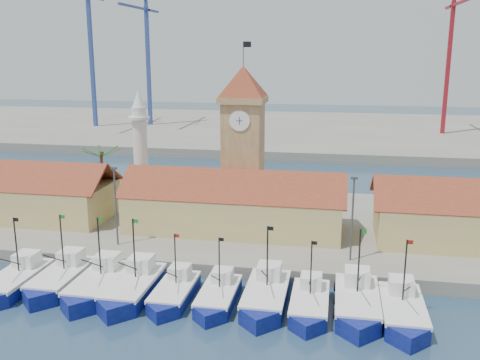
% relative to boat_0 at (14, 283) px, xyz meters
% --- Properties ---
extents(ground, '(400.00, 400.00, 0.00)m').
position_rel_boat_0_xyz_m(ground, '(18.56, -1.84, -0.79)').
color(ground, '#1B384A').
rests_on(ground, ground).
extents(quay, '(140.00, 32.00, 1.50)m').
position_rel_boat_0_xyz_m(quay, '(18.56, 22.16, -0.04)').
color(quay, gray).
rests_on(quay, ground).
extents(terminal, '(240.00, 80.00, 2.00)m').
position_rel_boat_0_xyz_m(terminal, '(18.56, 108.16, 0.21)').
color(terminal, gray).
rests_on(terminal, ground).
extents(boat_0, '(3.67, 10.06, 7.61)m').
position_rel_boat_0_xyz_m(boat_0, '(0.00, 0.00, 0.00)').
color(boat_0, '#0B1458').
rests_on(boat_0, ground).
extents(boat_1, '(3.74, 10.24, 7.75)m').
position_rel_boat_0_xyz_m(boat_1, '(4.17, 1.29, 0.01)').
color(boat_1, '#0B1458').
rests_on(boat_1, ground).
extents(boat_2, '(3.81, 10.44, 7.90)m').
position_rel_boat_0_xyz_m(boat_2, '(8.41, 0.68, 0.03)').
color(boat_2, '#0B1458').
rests_on(boat_2, ground).
extents(boat_3, '(3.86, 10.58, 8.01)m').
position_rel_boat_0_xyz_m(boat_3, '(12.02, 0.58, 0.04)').
color(boat_3, '#0B1458').
rests_on(boat_3, ground).
extents(boat_4, '(3.26, 8.94, 6.76)m').
position_rel_boat_0_xyz_m(boat_4, '(16.15, 0.56, -0.09)').
color(boat_4, '#0B1458').
rests_on(boat_4, ground).
extents(boat_5, '(3.22, 8.83, 6.68)m').
position_rel_boat_0_xyz_m(boat_5, '(20.39, 0.55, -0.10)').
color(boat_5, '#0B1458').
rests_on(boat_5, ground).
extents(boat_6, '(3.80, 10.41, 7.88)m').
position_rel_boat_0_xyz_m(boat_6, '(24.79, 1.11, 0.03)').
color(boat_6, '#0B1458').
rests_on(boat_6, ground).
extents(boat_7, '(3.34, 9.16, 6.93)m').
position_rel_boat_0_xyz_m(boat_7, '(28.86, 0.50, -0.07)').
color(boat_7, '#0B1458').
rests_on(boat_7, ground).
extents(boat_8, '(3.90, 10.70, 8.09)m').
position_rel_boat_0_xyz_m(boat_8, '(33.06, 1.12, 0.05)').
color(boat_8, '#0B1458').
rests_on(boat_8, ground).
extents(boat_9, '(3.68, 10.09, 7.63)m').
position_rel_boat_0_xyz_m(boat_9, '(36.95, 0.34, 0.00)').
color(boat_9, '#0B1458').
rests_on(boat_9, ground).
extents(hall_left, '(31.20, 10.13, 7.61)m').
position_rel_boat_0_xyz_m(hall_left, '(-13.44, 18.16, 3.20)').
color(hall_left, tan).
rests_on(hall_left, quay).
extents(hall_center, '(27.04, 10.13, 7.61)m').
position_rel_boat_0_xyz_m(hall_center, '(18.56, 18.16, 3.20)').
color(hall_center, tan).
rests_on(hall_center, quay).
extents(clock_tower, '(5.80, 5.80, 22.70)m').
position_rel_boat_0_xyz_m(clock_tower, '(18.56, 24.16, 11.17)').
color(clock_tower, tan).
rests_on(clock_tower, quay).
extents(minaret, '(3.00, 3.00, 16.30)m').
position_rel_boat_0_xyz_m(minaret, '(3.56, 26.16, 8.94)').
color(minaret, silver).
rests_on(minaret, quay).
extents(palm_tree, '(5.60, 5.03, 8.39)m').
position_rel_boat_0_xyz_m(palm_tree, '(-1.44, 24.16, 5.46)').
color(palm_tree, brown).
rests_on(palm_tree, quay).
extents(lamp_posts, '(80.70, 0.25, 9.03)m').
position_rel_boat_0_xyz_m(lamp_posts, '(19.06, 10.16, 5.69)').
color(lamp_posts, '#3F3F44').
rests_on(lamp_posts, quay).
extents(crane_blue_far, '(1.00, 33.94, 43.70)m').
position_rel_boat_0_xyz_m(crane_blue_far, '(-38.45, 98.62, 25.57)').
color(crane_blue_far, navy).
rests_on(crane_blue_far, terminal).
extents(crane_blue_near, '(1.00, 29.25, 40.52)m').
position_rel_boat_0_xyz_m(crane_blue_near, '(-23.94, 105.19, 23.42)').
color(crane_blue_near, navy).
rests_on(crane_blue_near, terminal).
extents(crane_red_right, '(1.00, 34.32, 40.21)m').
position_rel_boat_0_xyz_m(crane_red_right, '(57.75, 101.45, 23.66)').
color(crane_red_right, maroon).
rests_on(crane_red_right, terminal).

